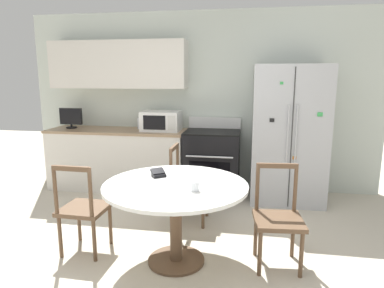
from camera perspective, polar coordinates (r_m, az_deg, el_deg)
ground_plane at (r=3.07m, az=-6.68°, el=-21.97°), size 14.00×14.00×0.00m
back_wall at (r=5.17m, az=-2.15°, el=8.61°), size 5.20×0.44×2.60m
kitchen_counter at (r=5.27m, az=-12.14°, el=-2.45°), size 2.06×0.64×0.90m
refrigerator at (r=4.75m, az=15.78°, el=1.56°), size 0.96×0.77×1.82m
oven_range at (r=4.90m, az=3.37°, el=-3.05°), size 0.77×0.68×1.08m
microwave at (r=4.97m, az=-5.16°, el=3.85°), size 0.55×0.39×0.28m
countertop_tv at (r=5.49m, az=-19.52°, el=4.19°), size 0.34×0.16×0.30m
counter_bottle at (r=5.17m, az=-8.69°, el=3.54°), size 0.08×0.08×0.25m
dining_table at (r=3.08m, az=-2.74°, el=-8.99°), size 1.28×1.28×0.75m
dining_chair_right at (r=3.20m, az=14.12°, el=-12.00°), size 0.46×0.46×0.90m
dining_chair_far at (r=3.99m, az=-0.68°, el=-6.92°), size 0.42×0.42×0.90m
dining_chair_left at (r=3.47m, az=-17.67°, el=-10.34°), size 0.43×0.43×0.90m
candle_glass at (r=2.84m, az=0.47°, el=-7.14°), size 0.08×0.08×0.08m
wallet at (r=3.26m, az=-5.65°, el=-4.91°), size 0.17×0.17×0.07m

